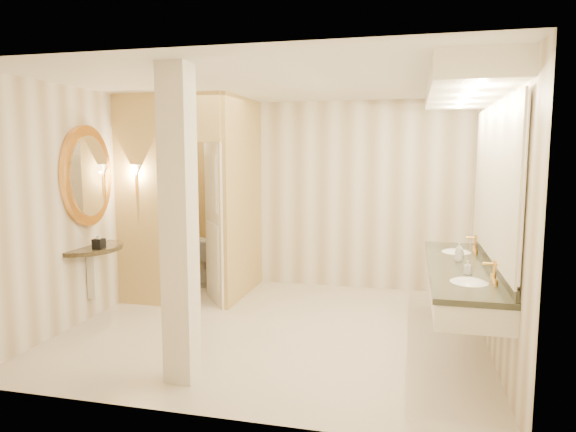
% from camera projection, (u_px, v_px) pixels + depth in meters
% --- Properties ---
extents(floor, '(4.50, 4.50, 0.00)m').
position_uv_depth(floor, '(275.00, 328.00, 5.78)').
color(floor, silver).
rests_on(floor, ground).
extents(ceiling, '(4.50, 4.50, 0.00)m').
position_uv_depth(ceiling, '(275.00, 83.00, 5.45)').
color(ceiling, white).
rests_on(ceiling, wall_back).
extents(wall_back, '(4.50, 0.02, 2.70)m').
position_uv_depth(wall_back, '(310.00, 195.00, 7.54)').
color(wall_back, white).
rests_on(wall_back, floor).
extents(wall_front, '(4.50, 0.02, 2.70)m').
position_uv_depth(wall_front, '(203.00, 240.00, 3.69)').
color(wall_front, white).
rests_on(wall_front, floor).
extents(wall_left, '(0.02, 4.00, 2.70)m').
position_uv_depth(wall_left, '(94.00, 205.00, 6.14)').
color(wall_left, white).
rests_on(wall_left, floor).
extents(wall_right, '(0.02, 4.00, 2.70)m').
position_uv_depth(wall_right, '(494.00, 215.00, 5.09)').
color(wall_right, white).
rests_on(wall_right, floor).
extents(toilet_closet, '(1.50, 1.55, 2.70)m').
position_uv_depth(toilet_closet, '(212.00, 197.00, 6.81)').
color(toilet_closet, '#E3C677').
rests_on(toilet_closet, floor).
extents(wall_sconce, '(0.14, 0.14, 0.42)m').
position_uv_depth(wall_sconce, '(136.00, 171.00, 6.43)').
color(wall_sconce, gold).
rests_on(wall_sconce, toilet_closet).
extents(vanity, '(0.75, 2.72, 2.09)m').
position_uv_depth(vanity, '(468.00, 188.00, 4.93)').
color(vanity, white).
rests_on(vanity, floor).
extents(console_shelf, '(0.90, 0.90, 1.90)m').
position_uv_depth(console_shelf, '(88.00, 207.00, 5.98)').
color(console_shelf, black).
rests_on(console_shelf, floor).
extents(pillar, '(0.25, 0.25, 2.70)m').
position_uv_depth(pillar, '(179.00, 227.00, 4.33)').
color(pillar, white).
rests_on(pillar, floor).
extents(tissue_box, '(0.12, 0.12, 0.11)m').
position_uv_depth(tissue_box, '(99.00, 244.00, 5.87)').
color(tissue_box, black).
rests_on(tissue_box, console_shelf).
extents(toilet, '(0.59, 0.80, 0.73)m').
position_uv_depth(toilet, '(214.00, 259.00, 7.73)').
color(toilet, white).
rests_on(toilet, floor).
extents(soap_bottle_a, '(0.08, 0.08, 0.13)m').
position_uv_depth(soap_bottle_a, '(468.00, 267.00, 4.64)').
color(soap_bottle_a, beige).
rests_on(soap_bottle_a, vanity).
extents(soap_bottle_b, '(0.12, 0.12, 0.12)m').
position_uv_depth(soap_bottle_b, '(460.00, 251.00, 5.41)').
color(soap_bottle_b, silver).
rests_on(soap_bottle_b, vanity).
extents(soap_bottle_c, '(0.10, 0.10, 0.20)m').
position_uv_depth(soap_bottle_c, '(459.00, 252.00, 5.16)').
color(soap_bottle_c, '#C6B28C').
rests_on(soap_bottle_c, vanity).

